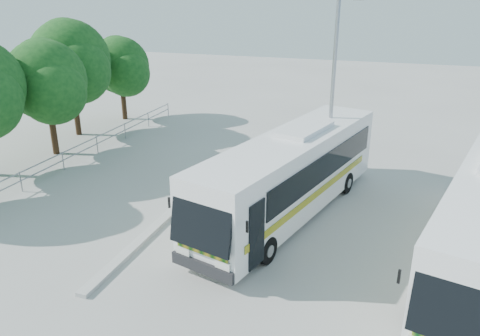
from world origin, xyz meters
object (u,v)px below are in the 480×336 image
at_px(tree_far_e, 121,66).
at_px(tree_far_c, 47,80).
at_px(coach_main, 291,173).
at_px(lamppost, 333,85).
at_px(tree_far_d, 71,60).

bearing_deg(tree_far_e, tree_far_c, -86.46).
distance_m(tree_far_e, coach_main, 19.06).
height_order(coach_main, lamppost, lamppost).
xyz_separation_m(tree_far_e, lamppost, (16.04, -7.91, 1.00)).
bearing_deg(tree_far_e, lamppost, -26.26).
bearing_deg(lamppost, tree_far_c, -158.97).
xyz_separation_m(tree_far_d, lamppost, (16.72, -3.41, 0.07)).
relative_size(tree_far_e, lamppost, 0.67).
distance_m(coach_main, lamppost, 4.78).
bearing_deg(coach_main, tree_far_d, 170.90).
xyz_separation_m(coach_main, lamppost, (0.96, 3.57, 3.03)).
relative_size(tree_far_e, coach_main, 0.48).
height_order(tree_far_c, tree_far_e, tree_far_c).
relative_size(tree_far_c, lamppost, 0.73).
bearing_deg(tree_far_c, tree_far_d, 107.83).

